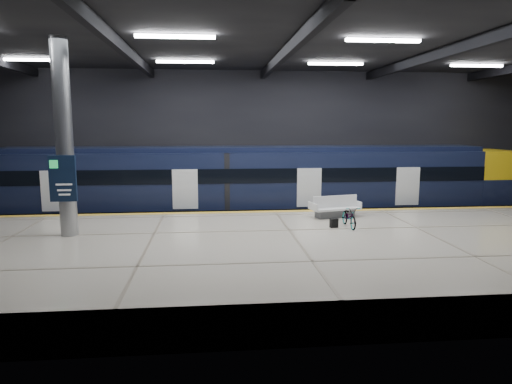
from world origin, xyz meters
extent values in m
plane|color=black|center=(0.00, 0.00, 0.00)|extent=(30.00, 30.00, 0.00)
cube|color=black|center=(0.00, 8.00, 4.00)|extent=(30.00, 0.10, 8.00)
cube|color=black|center=(0.00, -8.00, 4.00)|extent=(30.00, 0.10, 8.00)
cube|color=black|center=(0.00, 0.00, 8.00)|extent=(30.00, 16.00, 0.10)
cube|color=black|center=(-6.00, 0.00, 7.75)|extent=(0.25, 16.00, 0.40)
cube|color=black|center=(0.00, 0.00, 7.75)|extent=(0.25, 16.00, 0.40)
cube|color=black|center=(6.00, 0.00, 7.75)|extent=(0.25, 16.00, 0.40)
cube|color=white|center=(-4.00, -2.00, 7.88)|extent=(2.60, 0.18, 0.10)
cube|color=white|center=(3.00, -2.00, 7.88)|extent=(2.60, 0.18, 0.10)
cube|color=white|center=(-11.00, 4.00, 7.88)|extent=(2.60, 0.18, 0.10)
cube|color=white|center=(-4.00, 4.00, 7.88)|extent=(2.60, 0.18, 0.10)
cube|color=white|center=(3.00, 4.00, 7.88)|extent=(2.60, 0.18, 0.10)
cube|color=white|center=(10.00, 4.00, 7.88)|extent=(2.60, 0.18, 0.10)
cube|color=beige|center=(0.00, -2.50, 0.55)|extent=(30.00, 11.00, 1.10)
cube|color=gold|center=(0.00, 2.75, 1.11)|extent=(30.00, 0.40, 0.01)
cube|color=gray|center=(0.00, 4.78, 0.08)|extent=(30.00, 0.08, 0.16)
cube|color=gray|center=(0.00, 6.22, 0.08)|extent=(30.00, 0.08, 0.16)
cube|color=black|center=(-1.15, 5.50, 0.55)|extent=(24.00, 2.58, 0.80)
cube|color=black|center=(-1.15, 5.50, 2.33)|extent=(24.00, 2.80, 2.75)
cube|color=black|center=(-1.15, 5.50, 3.82)|extent=(24.00, 2.30, 0.24)
cube|color=black|center=(-1.15, 4.09, 2.60)|extent=(24.00, 0.04, 0.70)
cube|color=white|center=(1.85, 4.08, 2.00)|extent=(1.20, 0.05, 1.90)
cube|color=yellow|center=(11.85, 5.50, 2.33)|extent=(2.00, 2.80, 2.75)
cube|color=black|center=(12.15, 5.50, 2.50)|extent=(1.60, 2.38, 0.80)
cube|color=#595B60|center=(2.36, 1.19, 1.26)|extent=(1.73, 0.88, 0.31)
cube|color=white|center=(2.36, 1.19, 1.49)|extent=(2.21, 1.33, 0.08)
cube|color=white|center=(2.36, 1.19, 1.78)|extent=(2.03, 0.55, 0.52)
cube|color=white|center=(1.35, 0.96, 1.62)|extent=(0.26, 0.87, 0.31)
cube|color=white|center=(3.36, 1.43, 1.62)|extent=(0.26, 0.87, 0.31)
imported|color=#99999E|center=(2.40, -0.74, 1.51)|extent=(0.57, 1.59, 0.83)
cube|color=black|center=(1.80, -0.74, 1.28)|extent=(0.34, 0.25, 0.35)
cylinder|color=#9EA0A5|center=(-8.00, -1.00, 4.55)|extent=(0.60, 0.60, 6.90)
cube|color=#0E1B33|center=(-8.00, -1.42, 3.20)|extent=(0.90, 0.12, 1.60)
camera|label=1|loc=(-2.89, -17.60, 5.02)|focal=32.00mm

